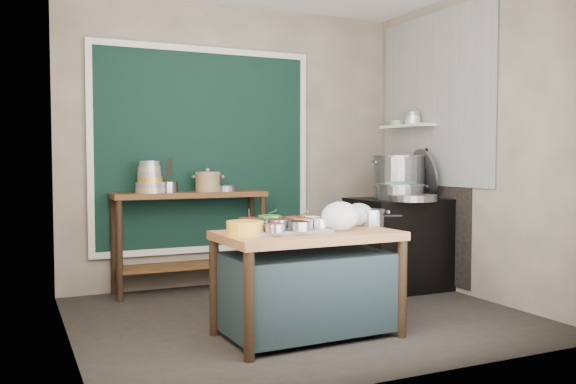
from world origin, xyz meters
name	(u,v)px	position (x,y,z in m)	size (l,w,h in m)	color
floor	(301,317)	(0.00, 0.00, -0.01)	(3.50, 3.00, 0.02)	black
back_wall	(236,145)	(0.00, 1.51, 1.40)	(3.50, 0.02, 2.80)	gray
left_wall	(65,138)	(-1.76, 0.00, 1.40)	(0.02, 3.00, 2.80)	gray
right_wall	(474,144)	(1.76, 0.00, 1.40)	(0.02, 3.00, 2.80)	gray
curtain_panel	(204,150)	(-0.35, 1.47, 1.35)	(2.10, 0.02, 1.90)	black
curtain_frame	(204,150)	(-0.35, 1.46, 1.35)	(2.22, 0.03, 2.02)	beige
tile_panel	(434,100)	(1.74, 0.55, 1.85)	(0.02, 1.70, 1.70)	#B2B2AA
soot_patch	(427,215)	(1.74, 0.65, 0.70)	(0.01, 1.30, 1.30)	black
wall_shelf	(407,126)	(1.63, 0.85, 1.60)	(0.22, 0.70, 0.03)	beige
prep_table	(307,284)	(-0.20, -0.52, 0.38)	(1.25, 0.72, 0.75)	brown
back_counter	(190,242)	(-0.55, 1.28, 0.47)	(1.45, 0.40, 0.95)	#4F2F16
stove_block	(401,245)	(1.35, 0.55, 0.42)	(0.90, 0.68, 0.85)	black
stove_top	(401,200)	(1.35, 0.55, 0.86)	(0.92, 0.69, 0.03)	black
condiment_tray	(285,230)	(-0.35, -0.46, 0.76)	(0.58, 0.42, 0.03)	gray
condiment_bowls	(281,223)	(-0.37, -0.44, 0.81)	(0.66, 0.51, 0.08)	gray
yellow_basin	(245,228)	(-0.68, -0.54, 0.80)	(0.25, 0.25, 0.10)	gold
saucepan	(370,217)	(0.40, -0.39, 0.81)	(0.23, 0.23, 0.13)	gray
plastic_bag_a	(340,216)	(0.03, -0.58, 0.85)	(0.28, 0.24, 0.21)	white
plastic_bag_b	(359,215)	(0.31, -0.37, 0.84)	(0.23, 0.20, 0.18)	white
bowl_stack	(150,179)	(-0.93, 1.26, 1.08)	(0.26, 0.26, 0.30)	tan
utensil_cup	(169,187)	(-0.76, 1.27, 1.00)	(0.17, 0.17, 0.10)	gray
ceramic_crock	(208,183)	(-0.38, 1.26, 1.04)	(0.25, 0.25, 0.17)	olive
wide_bowl	(225,188)	(-0.20, 1.27, 0.98)	(0.23, 0.23, 0.06)	gray
stock_pot	(399,177)	(1.40, 0.66, 1.09)	(0.53, 0.53, 0.42)	gray
pot_lid	(424,173)	(1.63, 0.56, 1.12)	(0.49, 0.49, 0.02)	gray
steamer	(401,192)	(1.24, 0.41, 0.95)	(0.46, 0.46, 0.15)	gray
green_cloth	(401,183)	(1.24, 0.41, 1.04)	(0.23, 0.18, 0.02)	#50866E
shallow_pan	(412,198)	(1.23, 0.21, 0.91)	(0.45, 0.45, 0.06)	gray
shelf_bowl_stack	(412,118)	(1.63, 0.77, 1.67)	(0.16, 0.16, 0.13)	silver
shelf_bowl_green	(397,123)	(1.63, 1.03, 1.64)	(0.14, 0.14, 0.05)	gray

